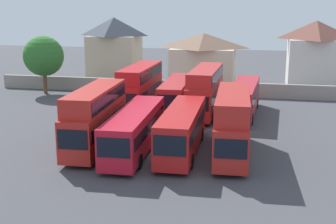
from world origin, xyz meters
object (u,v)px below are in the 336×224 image
Objects in this scene: bus_5 at (140,86)px; bus_1 at (96,115)px; house_terrace_centre at (203,59)px; bus_7 at (205,88)px; tree_left_of_lot at (44,56)px; house_terrace_left at (114,48)px; bus_6 at (177,94)px; bus_8 at (244,97)px; bus_3 at (182,128)px; bus_4 at (232,121)px; house_terrace_right at (315,53)px; bus_2 at (135,128)px.

bus_1 is at bearing -0.01° from bus_5.
bus_5 is 1.15× the size of house_terrace_centre.
bus_7 is 1.47× the size of tree_left_of_lot.
house_terrace_left reaches higher than bus_7.
house_terrace_centre reaches higher than bus_6.
bus_7 is at bearing -83.12° from bus_8.
house_terrace_centre reaches higher than bus_3.
bus_6 is at bearing 160.50° from bus_1.
bus_4 is 34.21m from house_terrace_right.
house_terrace_left is 1.03× the size of house_terrace_right.
house_terrace_left reaches higher than house_terrace_right.
house_terrace_centre is (1.02, 32.25, 1.90)m from bus_2.
bus_2 is 14.37m from bus_5.
house_terrace_centre is at bearing -156.99° from bus_8.
bus_4 is 0.96× the size of bus_5.
bus_3 is 30.16m from tree_left_of_lot.
house_terrace_centre is 22.41m from tree_left_of_lot.
bus_2 is 7.55m from bus_4.
bus_2 is 1.09× the size of bus_7.
tree_left_of_lot reaches higher than bus_1.
bus_7 is 25.92m from house_terrace_left.
bus_5 reaches higher than bus_3.
bus_1 is 1.38× the size of tree_left_of_lot.
bus_3 is at bearing -14.32° from bus_8.
house_terrace_left is (-16.67, 19.73, 2.13)m from bus_7.
bus_8 is (4.12, 13.49, -0.04)m from bus_3.
bus_1 reaches higher than bus_3.
house_terrace_right reaches higher than bus_1.
bus_5 is at bearing -135.46° from house_terrace_right.
tree_left_of_lot reaches higher than bus_6.
tree_left_of_lot is at bearing -102.23° from bus_8.
bus_4 reaches higher than bus_6.
house_terrace_right reaches higher than bus_2.
bus_2 is 36.08m from house_terrace_left.
bus_8 is 1.26× the size of house_terrace_left.
bus_5 reaches higher than bus_4.
bus_8 is (11.04, 13.94, -0.84)m from bus_1.
bus_6 is 25.56m from house_terrace_right.
house_terrace_left is at bearing -151.22° from bus_4.
bus_3 is 35.56m from house_terrace_right.
bus_5 is at bearing -25.50° from tree_left_of_lot.
bus_1 is 38.95m from house_terrace_right.
house_terrace_right is (19.87, 33.45, 1.97)m from bus_1.
tree_left_of_lot reaches higher than bus_8.
bus_7 is 18.67m from house_terrace_centre.
bus_7 is 1.19× the size of house_terrace_right.
house_terrace_right is (9.11, 32.92, 1.99)m from bus_4.
bus_5 is (-10.90, 13.23, 0.02)m from bus_4.
house_terrace_centre is (-2.70, 18.45, 1.04)m from bus_7.
house_terrace_right is at bearing 151.18° from bus_2.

